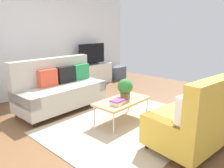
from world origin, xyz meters
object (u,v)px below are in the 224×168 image
couch_green (205,115)px  tv (92,54)px  table_book_0 (117,104)px  bottle_0 (83,62)px  potted_plant (125,88)px  coffee_table (122,101)px  bottle_1 (86,62)px  tv_console (92,74)px  vase_0 (76,64)px  storage_trunk (117,73)px  couch_beige (60,89)px

couch_green → tv: bearing=79.8°
table_book_0 → bottle_0: bottle_0 is taller
tv → bottle_0: size_ratio=4.52×
tv → table_book_0: size_ratio=4.17×
table_book_0 → couch_green: bearing=-68.6°
potted_plant → bottle_0: bearing=67.0°
coffee_table → bottle_1: size_ratio=5.88×
tv_console → vase_0: bearing=175.1°
couch_green → bottle_0: 4.00m
storage_trunk → potted_plant: size_ratio=1.34×
tv_console → bottle_0: bottle_0 is taller
storage_trunk → bottle_1: size_ratio=2.78×
coffee_table → tv_console: bearing=58.6°
couch_green → tv: 4.14m
bottle_0 → bottle_1: (0.11, 0.00, -0.02)m
table_book_0 → tv: bearing=55.5°
tv → vase_0: tv is taller
tv_console → bottle_1: (-0.28, -0.04, 0.41)m
coffee_table → storage_trunk: storage_trunk is taller
tv_console → bottle_0: (-0.39, -0.04, 0.43)m
table_book_0 → bottle_0: size_ratio=1.09×
coffee_table → tv_console: (1.53, 2.51, -0.07)m
potted_plant → coffee_table: bearing=-171.7°
couch_beige → vase_0: size_ratio=14.89×
storage_trunk → table_book_0: size_ratio=2.17×
coffee_table → bottle_1: bottle_1 is taller
couch_beige → coffee_table: size_ratio=1.74×
vase_0 → bottle_0: bottle_0 is taller
tv → bottle_0: bearing=-177.1°
couch_beige → potted_plant: size_ratio=4.96×
coffee_table → tv: tv is taller
couch_green → tv_console: bearing=79.9°
tv → bottle_1: size_ratio=5.35×
couch_beige → coffee_table: 1.48m
storage_trunk → potted_plant: (-2.54, -2.40, 0.41)m
couch_beige → table_book_0: size_ratio=7.99×
vase_0 → bottle_0: (0.19, -0.09, 0.05)m
tv_console → tv: (-0.00, -0.02, 0.63)m
table_book_0 → vase_0: size_ratio=1.86×
couch_green → potted_plant: 1.46m
coffee_table → bottle_0: bottle_0 is taller
couch_green → bottle_0: size_ratio=9.02×
coffee_table → vase_0: (0.95, 2.56, 0.31)m
tv_console → potted_plant: 2.90m
couch_green → storage_trunk: bearing=66.0°
storage_trunk → table_book_0: (-2.88, -2.50, 0.22)m
coffee_table → vase_0: vase_0 is taller
tv_console → storage_trunk: 1.11m
couch_beige → potted_plant: bearing=107.9°
couch_beige → table_book_0: bearing=94.3°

